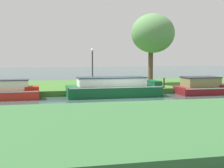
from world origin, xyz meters
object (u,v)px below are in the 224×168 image
object	(u,v)px
maroon_narrowboat	(203,87)
mooring_post_near	(164,83)
forest_barge	(114,88)
red_cruiser	(5,91)
lamp_post	(92,64)
willow_tree_left	(153,34)

from	to	relation	value
maroon_narrowboat	mooring_post_near	size ratio (longest dim) A/B	5.12
maroon_narrowboat	forest_barge	bearing A→B (deg)	-180.00
red_cruiser	lamp_post	world-z (taller)	lamp_post
maroon_narrowboat	lamp_post	distance (m)	8.58
willow_tree_left	lamp_post	xyz separation A→B (m)	(-5.96, -3.22, -2.53)
maroon_narrowboat	red_cruiser	xyz separation A→B (m)	(-14.33, -0.00, 0.03)
red_cruiser	willow_tree_left	size ratio (longest dim) A/B	0.70
willow_tree_left	forest_barge	bearing A→B (deg)	-132.64
forest_barge	lamp_post	bearing A→B (deg)	121.95
willow_tree_left	red_cruiser	bearing A→B (deg)	-156.93
maroon_narrowboat	lamp_post	size ratio (longest dim) A/B	1.32
lamp_post	mooring_post_near	xyz separation A→B (m)	(5.50, -0.71, -1.51)
maroon_narrowboat	mooring_post_near	bearing A→B (deg)	155.38
lamp_post	mooring_post_near	bearing A→B (deg)	-7.41
forest_barge	maroon_narrowboat	size ratio (longest dim) A/B	1.65
forest_barge	mooring_post_near	distance (m)	4.46
maroon_narrowboat	mooring_post_near	world-z (taller)	maroon_narrowboat
red_cruiser	mooring_post_near	distance (m)	11.72
forest_barge	maroon_narrowboat	world-z (taller)	forest_barge
red_cruiser	lamp_post	xyz separation A→B (m)	(6.15, 1.94, 1.72)
maroon_narrowboat	lamp_post	xyz separation A→B (m)	(-8.17, 1.94, 1.76)
maroon_narrowboat	willow_tree_left	distance (m)	7.06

